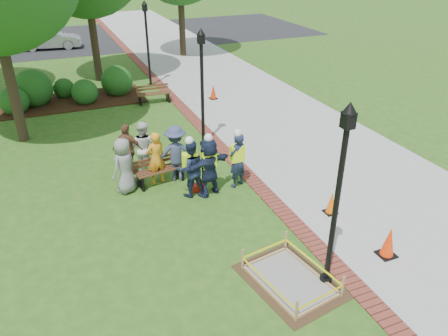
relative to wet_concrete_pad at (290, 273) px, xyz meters
name	(u,v)px	position (x,y,z in m)	size (l,w,h in m)	color
ground	(224,222)	(-0.48, 2.72, -0.23)	(100.00, 100.00, 0.00)	#285116
sidewalk	(239,94)	(4.52, 12.72, -0.22)	(6.00, 60.00, 0.02)	#9E9E99
brick_edging	(177,102)	(1.27, 12.72, -0.22)	(0.50, 60.00, 0.03)	maroon
mulch_bed	(69,102)	(-3.48, 14.72, -0.21)	(7.00, 3.00, 0.05)	#381E0F
parking_lot	(91,38)	(-0.48, 29.72, -0.23)	(36.00, 12.00, 0.01)	black
wet_concrete_pad	(290,273)	(0.00, 0.00, 0.00)	(2.06, 2.55, 0.55)	#47331E
bench_near	(160,175)	(-1.50, 5.51, 0.03)	(1.60, 0.73, 0.83)	#57311E
bench_far	(154,98)	(0.25, 13.01, 0.03)	(1.53, 0.56, 0.82)	#522F1C
cone_front	(389,243)	(2.64, -0.12, 0.16)	(0.42, 0.42, 0.83)	black
cone_back	(331,203)	(2.47, 1.98, 0.10)	(0.35, 0.35, 0.68)	black
cone_far	(213,92)	(3.03, 12.47, 0.11)	(0.37, 0.37, 0.72)	black
toolbox	(199,187)	(-0.54, 4.59, -0.13)	(0.43, 0.24, 0.21)	#B41D0D
lamp_near	(339,186)	(0.77, -0.28, 2.25)	(0.28, 0.28, 4.26)	black
lamp_mid	(202,80)	(0.77, 7.72, 2.25)	(0.28, 0.28, 4.26)	black
lamp_far	(147,38)	(0.77, 15.72, 2.25)	(0.28, 0.28, 4.26)	black
shrub_a	(17,113)	(-5.75, 14.10, -0.23)	(1.25, 1.25, 1.25)	#1B4B15
shrub_b	(36,104)	(-4.91, 14.97, -0.23)	(1.77, 1.77, 1.77)	#1B4B15
shrub_c	(86,103)	(-2.71, 14.26, -0.23)	(1.22, 1.22, 1.22)	#1B4B15
shrub_d	(118,94)	(-1.07, 15.02, -0.23)	(1.53, 1.53, 1.53)	#1B4B15
shrub_e	(66,97)	(-3.55, 15.54, -0.23)	(1.00, 1.00, 1.00)	#1B4B15
casual_person_a	(124,166)	(-2.58, 5.42, 0.64)	(0.66, 0.62, 1.75)	gray
casual_person_b	(156,158)	(-1.58, 5.57, 0.62)	(0.62, 0.47, 1.72)	orange
casual_person_c	(143,147)	(-1.76, 6.46, 0.65)	(0.67, 0.64, 1.76)	silver
casual_person_d	(128,150)	(-2.25, 6.49, 0.64)	(0.66, 0.60, 1.75)	brown
casual_person_e	(176,153)	(-0.93, 5.55, 0.68)	(0.66, 0.50, 1.83)	#393F64
hivis_worker_a	(209,165)	(-0.31, 4.29, 0.74)	(0.67, 0.53, 1.98)	#1A2A46
hivis_worker_b	(237,158)	(0.67, 4.43, 0.71)	(0.66, 0.56, 1.91)	#192243
hivis_worker_c	(190,167)	(-0.83, 4.46, 0.71)	(0.58, 0.38, 1.91)	#192C43
parked_car_b	(52,49)	(-3.48, 26.88, -0.23)	(4.43, 1.93, 1.44)	#949599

